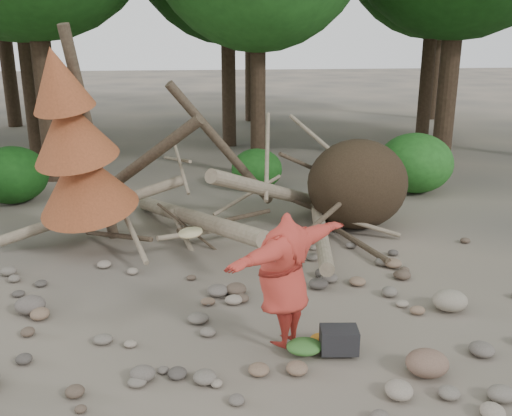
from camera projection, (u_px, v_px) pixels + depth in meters
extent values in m
plane|color=#514C44|center=(265.00, 329.00, 8.35)|extent=(120.00, 120.00, 0.00)
ellipsoid|color=#332619|center=(357.00, 184.00, 12.43)|extent=(2.20, 1.87, 1.98)
cylinder|color=gray|center=(193.00, 218.00, 11.59)|extent=(2.61, 5.11, 1.08)
cylinder|color=gray|center=(277.00, 192.00, 12.16)|extent=(3.18, 3.71, 1.90)
cylinder|color=brown|center=(134.00, 169.00, 12.06)|extent=(3.08, 1.91, 2.49)
cylinder|color=gray|center=(320.00, 226.00, 11.75)|extent=(1.13, 4.98, 0.43)
cylinder|color=brown|center=(223.00, 146.00, 12.34)|extent=(2.39, 1.03, 2.89)
cylinder|color=gray|center=(94.00, 210.00, 11.61)|extent=(3.71, 0.86, 1.20)
cylinder|color=#4C3F30|center=(117.00, 236.00, 11.31)|extent=(1.52, 1.70, 0.49)
cylinder|color=gray|center=(248.00, 195.00, 12.31)|extent=(1.57, 0.85, 0.69)
cylinder|color=#4C3F30|center=(316.00, 170.00, 12.85)|extent=(1.92, 1.25, 1.10)
cylinder|color=gray|center=(181.00, 167.00, 11.76)|extent=(0.37, 1.42, 0.85)
cylinder|color=#4C3F30|center=(351.00, 238.00, 11.59)|extent=(0.79, 2.54, 0.12)
cylinder|color=gray|center=(203.00, 232.00, 11.07)|extent=(1.78, 1.11, 0.29)
cylinder|color=#4C3F30|center=(91.00, 139.00, 10.99)|extent=(0.67, 1.13, 4.35)
cone|color=brown|center=(83.00, 178.00, 10.88)|extent=(2.06, 2.13, 1.86)
cone|color=brown|center=(70.00, 128.00, 10.38)|extent=(1.71, 1.78, 1.65)
cone|color=brown|center=(58.00, 78.00, 9.92)|extent=(1.23, 1.30, 1.41)
cylinder|color=#38281C|center=(38.00, 20.00, 15.49)|extent=(0.56, 0.56, 8.96)
cylinder|color=#38281C|center=(258.00, 54.00, 16.14)|extent=(0.44, 0.44, 7.14)
cylinder|color=#38281C|center=(455.00, 12.00, 17.03)|extent=(0.60, 0.60, 9.45)
cylinder|color=#38281C|center=(24.00, 44.00, 19.33)|extent=(0.42, 0.42, 7.56)
cylinder|color=#38281C|center=(228.00, 29.00, 20.62)|extent=(0.52, 0.52, 8.54)
cylinder|color=#38281C|center=(430.00, 35.00, 21.13)|extent=(0.50, 0.50, 8.12)
cylinder|color=#38281C|center=(2.00, 16.00, 24.91)|extent=(0.62, 0.62, 9.66)
cylinder|color=#38281C|center=(251.00, 27.00, 26.73)|extent=(0.54, 0.54, 8.75)
cylinder|color=#38281C|center=(438.00, 37.00, 27.39)|extent=(0.46, 0.46, 7.84)
ellipsoid|color=#154512|center=(12.00, 175.00, 14.36)|extent=(1.80, 1.80, 1.44)
ellipsoid|color=#1C5819|center=(257.00, 169.00, 15.68)|extent=(1.40, 1.40, 1.12)
ellipsoid|color=#246820|center=(415.00, 163.00, 15.31)|extent=(2.00, 2.00, 1.60)
imported|color=#AC3027|center=(284.00, 280.00, 7.56)|extent=(2.17, 1.99, 1.89)
cylinder|color=tan|center=(191.00, 233.00, 6.91)|extent=(0.39, 0.39, 0.08)
cube|color=black|center=(339.00, 344.00, 7.65)|extent=(0.53, 0.39, 0.33)
ellipsoid|color=#356729|center=(304.00, 350.00, 7.64)|extent=(0.49, 0.40, 0.18)
ellipsoid|color=#BC7420|center=(321.00, 342.00, 7.90)|extent=(0.32, 0.26, 0.12)
ellipsoid|color=brown|center=(427.00, 363.00, 7.20)|extent=(0.55, 0.49, 0.33)
ellipsoid|color=gray|center=(450.00, 301.00, 8.88)|extent=(0.54, 0.49, 0.33)
ellipsoid|color=#5D554F|center=(30.00, 305.00, 8.79)|extent=(0.46, 0.42, 0.28)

